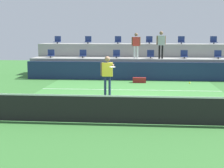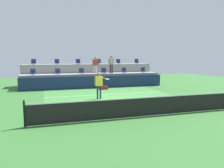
# 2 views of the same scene
# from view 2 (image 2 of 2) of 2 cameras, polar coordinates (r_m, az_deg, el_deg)

# --- Properties ---
(ground_plane) EXTENTS (40.00, 40.00, 0.00)m
(ground_plane) POSITION_cam_2_polar(r_m,az_deg,el_deg) (13.88, 1.36, -4.37)
(ground_plane) COLOR #336B2D
(court_inner_paint) EXTENTS (9.00, 10.00, 0.01)m
(court_inner_paint) POSITION_cam_2_polar(r_m,az_deg,el_deg) (14.81, 0.11, -3.64)
(court_inner_paint) COLOR #3D7F38
(court_inner_paint) RESTS_ON ground_plane
(court_service_line) EXTENTS (9.00, 0.06, 0.00)m
(court_service_line) POSITION_cam_2_polar(r_m,az_deg,el_deg) (16.13, -1.39, -2.76)
(court_service_line) COLOR white
(court_service_line) RESTS_ON ground_plane
(tennis_net) EXTENTS (10.48, 0.08, 1.07)m
(tennis_net) POSITION_cam_2_polar(r_m,az_deg,el_deg) (10.15, 8.69, -5.75)
(tennis_net) COLOR black
(tennis_net) RESTS_ON ground_plane
(sponsor_backboard) EXTENTS (13.00, 0.16, 1.10)m
(sponsor_backboard) POSITION_cam_2_polar(r_m,az_deg,el_deg) (19.51, -4.31, 0.50)
(sponsor_backboard) COLOR navy
(sponsor_backboard) RESTS_ON ground_plane
(seating_tier_lower) EXTENTS (13.00, 1.80, 1.25)m
(seating_tier_lower) POSITION_cam_2_polar(r_m,az_deg,el_deg) (20.76, -5.13, 1.09)
(seating_tier_lower) COLOR gray
(seating_tier_lower) RESTS_ON ground_plane
(seating_tier_upper) EXTENTS (13.00, 1.80, 2.10)m
(seating_tier_upper) POSITION_cam_2_polar(r_m,az_deg,el_deg) (22.48, -6.12, 2.60)
(seating_tier_upper) COLOR gray
(seating_tier_upper) RESTS_ON ground_plane
(stadium_chair_lower_far_left) EXTENTS (0.44, 0.40, 0.52)m
(stadium_chair_lower_far_left) POSITION_cam_2_polar(r_m,az_deg,el_deg) (20.18, -20.17, 2.92)
(stadium_chair_lower_far_left) COLOR #2D2D33
(stadium_chair_lower_far_left) RESTS_ON seating_tier_lower
(stadium_chair_lower_left) EXTENTS (0.44, 0.40, 0.52)m
(stadium_chair_lower_left) POSITION_cam_2_polar(r_m,az_deg,el_deg) (20.19, -14.16, 3.13)
(stadium_chair_lower_left) COLOR #2D2D33
(stadium_chair_lower_left) RESTS_ON seating_tier_lower
(stadium_chair_lower_mid_left) EXTENTS (0.44, 0.40, 0.52)m
(stadium_chair_lower_mid_left) POSITION_cam_2_polar(r_m,az_deg,el_deg) (20.43, -8.05, 3.32)
(stadium_chair_lower_mid_left) COLOR #2D2D33
(stadium_chair_lower_mid_left) RESTS_ON seating_tier_lower
(stadium_chair_lower_mid_right) EXTENTS (0.44, 0.40, 0.52)m
(stadium_chair_lower_mid_right) POSITION_cam_2_polar(r_m,az_deg,el_deg) (20.90, -2.14, 3.45)
(stadium_chair_lower_mid_right) COLOR #2D2D33
(stadium_chair_lower_mid_right) RESTS_ON seating_tier_lower
(stadium_chair_lower_right) EXTENTS (0.44, 0.40, 0.52)m
(stadium_chair_lower_right) POSITION_cam_2_polar(r_m,az_deg,el_deg) (21.54, 3.28, 3.55)
(stadium_chair_lower_right) COLOR #2D2D33
(stadium_chair_lower_right) RESTS_ON seating_tier_lower
(stadium_chair_lower_far_right) EXTENTS (0.44, 0.40, 0.52)m
(stadium_chair_lower_far_right) POSITION_cam_2_polar(r_m,az_deg,el_deg) (22.37, 8.29, 3.61)
(stadium_chair_lower_far_right) COLOR #2D2D33
(stadium_chair_lower_far_right) RESTS_ON seating_tier_lower
(stadium_chair_upper_far_left) EXTENTS (0.44, 0.40, 0.52)m
(stadium_chair_upper_far_left) POSITION_cam_2_polar(r_m,az_deg,el_deg) (21.95, -20.02, 5.43)
(stadium_chair_upper_far_left) COLOR #2D2D33
(stadium_chair_upper_far_left) RESTS_ON seating_tier_upper
(stadium_chair_upper_left) EXTENTS (0.44, 0.40, 0.52)m
(stadium_chair_upper_left) POSITION_cam_2_polar(r_m,az_deg,el_deg) (21.96, -14.34, 5.63)
(stadium_chair_upper_left) COLOR #2D2D33
(stadium_chair_upper_left) RESTS_ON seating_tier_upper
(stadium_chair_upper_mid_left) EXTENTS (0.44, 0.40, 0.52)m
(stadium_chair_upper_mid_left) POSITION_cam_2_polar(r_m,az_deg,el_deg) (22.17, -8.94, 5.77)
(stadium_chair_upper_mid_left) COLOR #2D2D33
(stadium_chair_upper_mid_left) RESTS_ON seating_tier_upper
(stadium_chair_upper_mid_right) EXTENTS (0.44, 0.40, 0.52)m
(stadium_chair_upper_mid_right) POSITION_cam_2_polar(r_m,az_deg,el_deg) (22.59, -3.51, 5.86)
(stadium_chair_upper_mid_right) COLOR #2D2D33
(stadium_chair_upper_mid_right) RESTS_ON seating_tier_upper
(stadium_chair_upper_right) EXTENTS (0.44, 0.40, 0.52)m
(stadium_chair_upper_right) POSITION_cam_2_polar(r_m,az_deg,el_deg) (23.21, 1.72, 5.89)
(stadium_chair_upper_right) COLOR #2D2D33
(stadium_chair_upper_right) RESTS_ON seating_tier_upper
(stadium_chair_upper_far_right) EXTENTS (0.44, 0.40, 0.52)m
(stadium_chair_upper_far_right) POSITION_cam_2_polar(r_m,az_deg,el_deg) (23.99, 6.59, 5.88)
(stadium_chair_upper_far_right) COLOR #2D2D33
(stadium_chair_upper_far_right) RESTS_ON seating_tier_upper
(tennis_player) EXTENTS (0.76, 1.22, 1.80)m
(tennis_player) POSITION_cam_2_polar(r_m,az_deg,el_deg) (14.20, -3.43, 0.42)
(tennis_player) COLOR navy
(tennis_player) RESTS_ON ground_plane
(spectator_in_grey) EXTENTS (0.57, 0.23, 1.60)m
(spectator_in_grey) POSITION_cam_2_polar(r_m,az_deg,el_deg) (20.27, -4.39, 5.42)
(spectator_in_grey) COLOR white
(spectator_in_grey) RESTS_ON seating_tier_lower
(spectator_in_white) EXTENTS (0.59, 0.28, 1.70)m
(spectator_in_white) POSITION_cam_2_polar(r_m,az_deg,el_deg) (20.67, -0.20, 5.67)
(spectator_in_white) COLOR black
(spectator_in_white) RESTS_ON seating_tier_lower
(tennis_ball) EXTENTS (0.07, 0.07, 0.07)m
(tennis_ball) POSITION_cam_2_polar(r_m,az_deg,el_deg) (13.76, 12.49, -0.77)
(tennis_ball) COLOR #CCE033
(equipment_bag) EXTENTS (0.76, 0.28, 0.30)m
(equipment_bag) POSITION_cam_2_polar(r_m,az_deg,el_deg) (18.67, -2.28, -1.01)
(equipment_bag) COLOR maroon
(equipment_bag) RESTS_ON ground_plane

